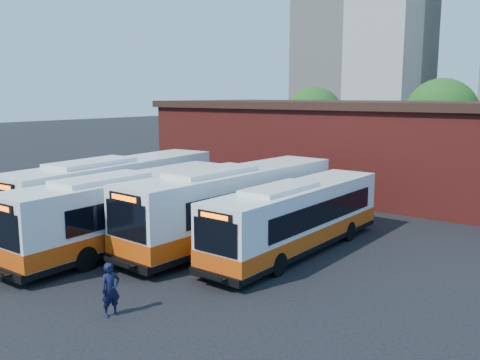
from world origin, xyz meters
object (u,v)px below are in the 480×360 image
Objects in this scene: bus_mideast at (234,206)px; transit_worker at (111,290)px; bus_east at (297,220)px; bus_midwest at (129,213)px; bus_west at (116,195)px.

bus_mideast is 7.80× the size of transit_worker.
bus_midwest is at bearing -148.44° from bus_east.
bus_midwest is 0.94× the size of bus_mideast.
transit_worker is at bearing -96.49° from bus_east.
bus_midwest reaches higher than transit_worker.
bus_west is at bearing 63.45° from transit_worker.
transit_worker is (-1.23, -9.24, -0.57)m from bus_east.
bus_east is at bearing 5.96° from bus_west.
bus_mideast reaches higher than bus_midwest.
bus_east is at bearing 7.18° from bus_mideast.
transit_worker is (2.04, -9.00, -0.78)m from bus_mideast.
bus_midwest reaches higher than bus_east.
bus_west is 3.88m from bus_midwest.
bus_west is 6.77m from bus_mideast.
bus_west reaches higher than bus_east.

